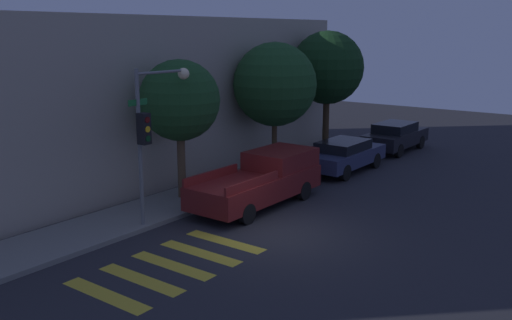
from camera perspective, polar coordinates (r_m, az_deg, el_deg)
ground_plane at (r=16.73m, az=2.05°, el=-7.41°), size 60.00×60.00×0.00m
sidewalk at (r=19.41m, az=-8.67°, el=-4.46°), size 26.00×2.37×0.14m
building_row at (r=22.24m, az=-17.30°, el=5.44°), size 26.00×6.00×6.31m
crosswalk at (r=14.75m, az=-8.38°, el=-10.38°), size 4.61×2.60×0.00m
traffic_light_pole at (r=16.95m, az=-10.28°, el=4.03°), size 2.42×0.56×4.74m
pickup_truck at (r=19.31m, az=0.61°, el=-1.96°), size 5.24×1.95×1.70m
sedan_near_corner at (r=24.14m, az=8.79°, el=0.53°), size 4.39×1.79×1.33m
sedan_middle at (r=28.80m, az=13.76°, el=2.35°), size 4.32×1.76×1.41m
tree_near_corner at (r=19.40m, az=-7.65°, el=5.88°), size 2.74×2.74×4.88m
tree_midblock at (r=23.66m, az=1.89°, el=7.55°), size 3.46×3.46×5.36m
tree_far_end at (r=27.23m, az=7.14°, el=9.12°), size 3.42×3.42×5.81m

